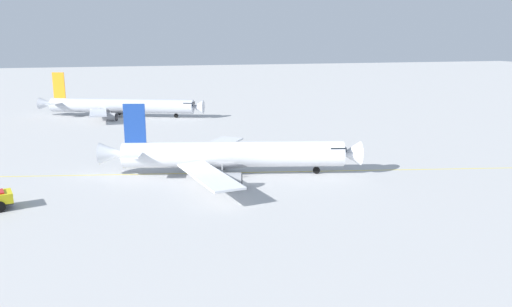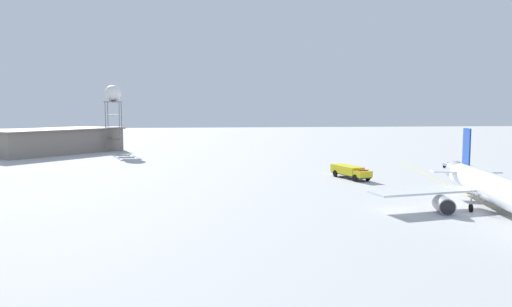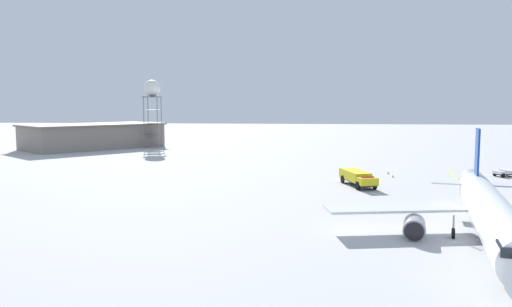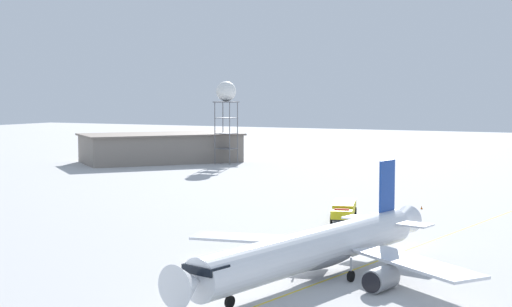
% 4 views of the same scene
% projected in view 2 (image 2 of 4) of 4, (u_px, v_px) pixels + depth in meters
% --- Properties ---
extents(ground_plane, '(600.00, 600.00, 0.00)m').
position_uv_depth(ground_plane, '(485.00, 213.00, 65.85)').
color(ground_plane, '#B2B2B2').
extents(airliner_main, '(33.74, 39.43, 11.02)m').
position_uv_depth(airliner_main, '(501.00, 193.00, 64.68)').
color(airliner_main, white).
rests_on(airliner_main, ground_plane).
extents(fire_tender_truck, '(5.70, 11.10, 2.50)m').
position_uv_depth(fire_tender_truck, '(350.00, 171.00, 97.91)').
color(fire_tender_truck, '#232326').
rests_on(fire_tender_truck, ground_plane).
extents(pushback_tug_truck, '(4.68, 3.57, 1.30)m').
position_uv_depth(pushback_tug_truck, '(453.00, 165.00, 115.49)').
color(pushback_tug_truck, '#232326').
rests_on(pushback_tug_truck, ground_plane).
extents(radar_tower, '(5.27, 5.27, 21.72)m').
position_uv_depth(radar_tower, '(113.00, 97.00, 157.91)').
color(radar_tower, slate).
rests_on(radar_tower, ground_plane).
extents(terminal_shed, '(42.66, 45.38, 7.75)m').
position_uv_depth(terminal_shed, '(53.00, 141.00, 153.63)').
color(terminal_shed, gray).
rests_on(terminal_shed, ground_plane).
extents(taxiway_centreline, '(23.66, 119.39, 0.01)m').
position_uv_depth(taxiway_centreline, '(497.00, 209.00, 68.28)').
color(taxiway_centreline, yellow).
rests_on(taxiway_centreline, ground_plane).
extents(safety_cone_near, '(0.36, 0.36, 0.55)m').
position_uv_depth(safety_cone_near, '(369.00, 170.00, 109.60)').
color(safety_cone_near, orange).
rests_on(safety_cone_near, ground_plane).
extents(safety_cone_mid, '(0.36, 0.36, 0.55)m').
position_uv_depth(safety_cone_mid, '(361.00, 168.00, 114.01)').
color(safety_cone_mid, orange).
rests_on(safety_cone_mid, ground_plane).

